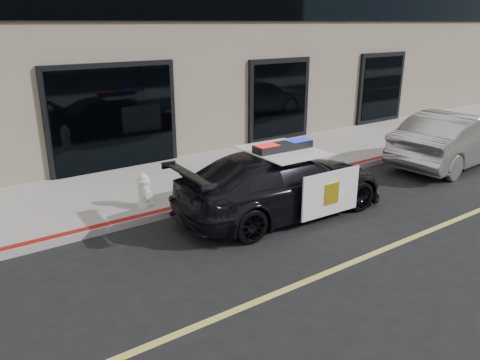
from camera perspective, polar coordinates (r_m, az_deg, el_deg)
ground at (r=7.93m, az=11.75°, el=-10.56°), size 120.00×120.00×0.00m
sidewalk_n at (r=11.75m, az=-7.04°, el=-0.02°), size 60.00×3.50×0.15m
police_car at (r=9.68m, az=5.16°, el=-0.27°), size 2.32×4.79×1.53m
silver_sedan at (r=14.32m, az=24.79°, el=4.58°), size 2.31×4.80×1.50m
fire_hydrant at (r=9.93m, az=-11.59°, el=-1.28°), size 0.33×0.46×0.73m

